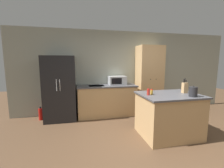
{
  "coord_description": "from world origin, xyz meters",
  "views": [
    {
      "loc": [
        -1.61,
        -2.4,
        1.6
      ],
      "look_at": [
        -0.75,
        1.4,
        1.05
      ],
      "focal_mm": 24.0,
      "sensor_mm": 36.0,
      "label": 1
    }
  ],
  "objects_px": {
    "spice_bottle_tall_dark": "(152,92)",
    "kettle": "(193,92)",
    "spice_bottle_amber_oil": "(148,91)",
    "refrigerator": "(60,88)",
    "microwave": "(117,80)",
    "pantry_cabinet": "(149,80)",
    "spice_bottle_short_red": "(148,92)",
    "knife_block": "(185,88)",
    "fire_extinguisher": "(41,114)"
  },
  "relations": [
    {
      "from": "knife_block",
      "to": "fire_extinguisher",
      "type": "distance_m",
      "value": 3.83
    },
    {
      "from": "microwave",
      "to": "spice_bottle_amber_oil",
      "type": "bearing_deg",
      "value": -79.98
    },
    {
      "from": "spice_bottle_amber_oil",
      "to": "fire_extinguisher",
      "type": "xyz_separation_m",
      "value": [
        -2.53,
        1.51,
        -0.83
      ]
    },
    {
      "from": "kettle",
      "to": "fire_extinguisher",
      "type": "bearing_deg",
      "value": 149.69
    },
    {
      "from": "pantry_cabinet",
      "to": "spice_bottle_short_red",
      "type": "xyz_separation_m",
      "value": [
        -0.81,
        -1.6,
        -0.07
      ]
    },
    {
      "from": "spice_bottle_short_red",
      "to": "pantry_cabinet",
      "type": "bearing_deg",
      "value": 63.18
    },
    {
      "from": "knife_block",
      "to": "spice_bottle_amber_oil",
      "type": "relative_size",
      "value": 2.54
    },
    {
      "from": "microwave",
      "to": "spice_bottle_amber_oil",
      "type": "relative_size",
      "value": 4.04
    },
    {
      "from": "knife_block",
      "to": "spice_bottle_tall_dark",
      "type": "bearing_deg",
      "value": 178.5
    },
    {
      "from": "spice_bottle_short_red",
      "to": "spice_bottle_tall_dark",
      "type": "bearing_deg",
      "value": 26.37
    },
    {
      "from": "refrigerator",
      "to": "pantry_cabinet",
      "type": "distance_m",
      "value": 2.74
    },
    {
      "from": "refrigerator",
      "to": "pantry_cabinet",
      "type": "bearing_deg",
      "value": 1.54
    },
    {
      "from": "refrigerator",
      "to": "knife_block",
      "type": "xyz_separation_m",
      "value": [
        2.81,
        -1.5,
        0.16
      ]
    },
    {
      "from": "pantry_cabinet",
      "to": "spice_bottle_tall_dark",
      "type": "relative_size",
      "value": 18.85
    },
    {
      "from": "pantry_cabinet",
      "to": "spice_bottle_short_red",
      "type": "distance_m",
      "value": 1.8
    },
    {
      "from": "refrigerator",
      "to": "fire_extinguisher",
      "type": "height_order",
      "value": "refrigerator"
    },
    {
      "from": "refrigerator",
      "to": "kettle",
      "type": "xyz_separation_m",
      "value": [
        2.72,
        -1.86,
        0.14
      ]
    },
    {
      "from": "kettle",
      "to": "pantry_cabinet",
      "type": "bearing_deg",
      "value": 89.69
    },
    {
      "from": "spice_bottle_short_red",
      "to": "spice_bottle_amber_oil",
      "type": "distance_m",
      "value": 0.09
    },
    {
      "from": "spice_bottle_tall_dark",
      "to": "fire_extinguisher",
      "type": "distance_m",
      "value": 3.12
    },
    {
      "from": "pantry_cabinet",
      "to": "microwave",
      "type": "bearing_deg",
      "value": 176.54
    },
    {
      "from": "spice_bottle_short_red",
      "to": "kettle",
      "type": "xyz_separation_m",
      "value": [
        0.8,
        -0.33,
        0.04
      ]
    },
    {
      "from": "spice_bottle_tall_dark",
      "to": "fire_extinguisher",
      "type": "relative_size",
      "value": 0.3
    },
    {
      "from": "refrigerator",
      "to": "pantry_cabinet",
      "type": "height_order",
      "value": "pantry_cabinet"
    },
    {
      "from": "spice_bottle_tall_dark",
      "to": "spice_bottle_amber_oil",
      "type": "height_order",
      "value": "spice_bottle_amber_oil"
    },
    {
      "from": "spice_bottle_amber_oil",
      "to": "kettle",
      "type": "xyz_separation_m",
      "value": [
        0.76,
        -0.41,
        0.04
      ]
    },
    {
      "from": "spice_bottle_tall_dark",
      "to": "spice_bottle_amber_oil",
      "type": "xyz_separation_m",
      "value": [
        -0.06,
        0.03,
        0.01
      ]
    },
    {
      "from": "knife_block",
      "to": "spice_bottle_tall_dark",
      "type": "height_order",
      "value": "knife_block"
    },
    {
      "from": "spice_bottle_amber_oil",
      "to": "kettle",
      "type": "bearing_deg",
      "value": -28.31
    },
    {
      "from": "spice_bottle_tall_dark",
      "to": "kettle",
      "type": "distance_m",
      "value": 0.8
    },
    {
      "from": "knife_block",
      "to": "fire_extinguisher",
      "type": "xyz_separation_m",
      "value": [
        -3.38,
        1.57,
        -0.89
      ]
    },
    {
      "from": "knife_block",
      "to": "spice_bottle_amber_oil",
      "type": "xyz_separation_m",
      "value": [
        -0.85,
        0.05,
        -0.06
      ]
    },
    {
      "from": "pantry_cabinet",
      "to": "refrigerator",
      "type": "bearing_deg",
      "value": -178.46
    },
    {
      "from": "spice_bottle_amber_oil",
      "to": "microwave",
      "type": "bearing_deg",
      "value": 100.02
    },
    {
      "from": "refrigerator",
      "to": "spice_bottle_short_red",
      "type": "height_order",
      "value": "refrigerator"
    },
    {
      "from": "refrigerator",
      "to": "knife_block",
      "type": "bearing_deg",
      "value": -28.1
    },
    {
      "from": "microwave",
      "to": "spice_bottle_short_red",
      "type": "relative_size",
      "value": 3.88
    },
    {
      "from": "refrigerator",
      "to": "spice_bottle_short_red",
      "type": "bearing_deg",
      "value": -38.51
    },
    {
      "from": "spice_bottle_short_red",
      "to": "fire_extinguisher",
      "type": "xyz_separation_m",
      "value": [
        -2.49,
        1.59,
        -0.83
      ]
    },
    {
      "from": "spice_bottle_amber_oil",
      "to": "refrigerator",
      "type": "bearing_deg",
      "value": 143.58
    },
    {
      "from": "microwave",
      "to": "pantry_cabinet",
      "type": "bearing_deg",
      "value": -3.46
    },
    {
      "from": "kettle",
      "to": "fire_extinguisher",
      "type": "relative_size",
      "value": 0.58
    },
    {
      "from": "knife_block",
      "to": "pantry_cabinet",
      "type": "bearing_deg",
      "value": 92.83
    },
    {
      "from": "microwave",
      "to": "knife_block",
      "type": "bearing_deg",
      "value": -55.46
    },
    {
      "from": "spice_bottle_short_red",
      "to": "spice_bottle_amber_oil",
      "type": "relative_size",
      "value": 1.04
    },
    {
      "from": "kettle",
      "to": "knife_block",
      "type": "bearing_deg",
      "value": 76.11
    },
    {
      "from": "kettle",
      "to": "microwave",
      "type": "bearing_deg",
      "value": 117.51
    },
    {
      "from": "refrigerator",
      "to": "microwave",
      "type": "height_order",
      "value": "refrigerator"
    },
    {
      "from": "kettle",
      "to": "spice_bottle_amber_oil",
      "type": "bearing_deg",
      "value": 151.69
    },
    {
      "from": "pantry_cabinet",
      "to": "microwave",
      "type": "relative_size",
      "value": 4.06
    }
  ]
}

